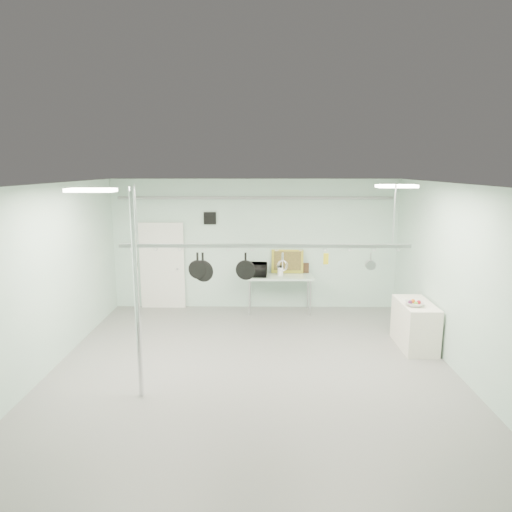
{
  "coord_description": "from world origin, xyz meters",
  "views": [
    {
      "loc": [
        0.13,
        -7.09,
        3.47
      ],
      "look_at": [
        0.05,
        1.0,
        1.89
      ],
      "focal_mm": 32.0,
      "sensor_mm": 36.0,
      "label": 1
    }
  ],
  "objects_px": {
    "pot_rack": "(265,244)",
    "skillet_left": "(198,265)",
    "side_cabinet": "(415,325)",
    "chrome_pole": "(137,296)",
    "prep_table": "(280,279)",
    "skillet_right": "(246,267)",
    "coffee_canister": "(280,271)",
    "microwave": "(255,270)",
    "skillet_mid": "(203,267)",
    "fruit_bowl": "(414,304)"
  },
  "relations": [
    {
      "from": "pot_rack",
      "to": "skillet_left",
      "type": "bearing_deg",
      "value": 180.0
    },
    {
      "from": "side_cabinet",
      "to": "skillet_left",
      "type": "height_order",
      "value": "skillet_left"
    },
    {
      "from": "chrome_pole",
      "to": "prep_table",
      "type": "distance_m",
      "value": 4.85
    },
    {
      "from": "pot_rack",
      "to": "skillet_right",
      "type": "height_order",
      "value": "pot_rack"
    },
    {
      "from": "skillet_left",
      "to": "coffee_canister",
      "type": "bearing_deg",
      "value": 73.27
    },
    {
      "from": "microwave",
      "to": "skillet_left",
      "type": "bearing_deg",
      "value": 78.31
    },
    {
      "from": "prep_table",
      "to": "skillet_right",
      "type": "height_order",
      "value": "skillet_right"
    },
    {
      "from": "microwave",
      "to": "skillet_left",
      "type": "height_order",
      "value": "skillet_left"
    },
    {
      "from": "chrome_pole",
      "to": "skillet_mid",
      "type": "xyz_separation_m",
      "value": [
        0.88,
        0.9,
        0.24
      ]
    },
    {
      "from": "fruit_bowl",
      "to": "skillet_right",
      "type": "height_order",
      "value": "skillet_right"
    },
    {
      "from": "prep_table",
      "to": "side_cabinet",
      "type": "relative_size",
      "value": 1.33
    },
    {
      "from": "fruit_bowl",
      "to": "chrome_pole",
      "type": "bearing_deg",
      "value": -159.29
    },
    {
      "from": "chrome_pole",
      "to": "skillet_left",
      "type": "bearing_deg",
      "value": 48.78
    },
    {
      "from": "prep_table",
      "to": "skillet_mid",
      "type": "height_order",
      "value": "skillet_mid"
    },
    {
      "from": "microwave",
      "to": "fruit_bowl",
      "type": "bearing_deg",
      "value": 146.18
    },
    {
      "from": "chrome_pole",
      "to": "skillet_left",
      "type": "relative_size",
      "value": 7.51
    },
    {
      "from": "skillet_left",
      "to": "fruit_bowl",
      "type": "bearing_deg",
      "value": 20.77
    },
    {
      "from": "microwave",
      "to": "skillet_mid",
      "type": "relative_size",
      "value": 1.17
    },
    {
      "from": "chrome_pole",
      "to": "prep_table",
      "type": "height_order",
      "value": "chrome_pole"
    },
    {
      "from": "microwave",
      "to": "coffee_canister",
      "type": "height_order",
      "value": "microwave"
    },
    {
      "from": "chrome_pole",
      "to": "fruit_bowl",
      "type": "relative_size",
      "value": 9.25
    },
    {
      "from": "coffee_canister",
      "to": "skillet_right",
      "type": "height_order",
      "value": "skillet_right"
    },
    {
      "from": "chrome_pole",
      "to": "pot_rack",
      "type": "bearing_deg",
      "value": 25.35
    },
    {
      "from": "pot_rack",
      "to": "skillet_mid",
      "type": "distance_m",
      "value": 1.1
    },
    {
      "from": "prep_table",
      "to": "skillet_right",
      "type": "xyz_separation_m",
      "value": [
        -0.71,
        -3.3,
        1.02
      ]
    },
    {
      "from": "chrome_pole",
      "to": "skillet_left",
      "type": "height_order",
      "value": "chrome_pole"
    },
    {
      "from": "pot_rack",
      "to": "coffee_canister",
      "type": "distance_m",
      "value": 3.55
    },
    {
      "from": "skillet_mid",
      "to": "skillet_right",
      "type": "relative_size",
      "value": 1.04
    },
    {
      "from": "pot_rack",
      "to": "prep_table",
      "type": "bearing_deg",
      "value": 83.09
    },
    {
      "from": "coffee_canister",
      "to": "side_cabinet",
      "type": "bearing_deg",
      "value": -41.12
    },
    {
      "from": "microwave",
      "to": "fruit_bowl",
      "type": "distance_m",
      "value": 3.85
    },
    {
      "from": "chrome_pole",
      "to": "side_cabinet",
      "type": "xyz_separation_m",
      "value": [
        4.85,
        2.0,
        -1.15
      ]
    },
    {
      "from": "pot_rack",
      "to": "skillet_mid",
      "type": "bearing_deg",
      "value": 180.0
    },
    {
      "from": "pot_rack",
      "to": "fruit_bowl",
      "type": "relative_size",
      "value": 13.88
    },
    {
      "from": "skillet_left",
      "to": "prep_table",
      "type": "bearing_deg",
      "value": 73.44
    },
    {
      "from": "chrome_pole",
      "to": "pot_rack",
      "type": "distance_m",
      "value": 2.19
    },
    {
      "from": "coffee_canister",
      "to": "skillet_right",
      "type": "distance_m",
      "value": 3.49
    },
    {
      "from": "side_cabinet",
      "to": "microwave",
      "type": "distance_m",
      "value": 3.86
    },
    {
      "from": "fruit_bowl",
      "to": "pot_rack",
      "type": "bearing_deg",
      "value": -162.57
    },
    {
      "from": "skillet_mid",
      "to": "prep_table",
      "type": "bearing_deg",
      "value": 84.51
    },
    {
      "from": "pot_rack",
      "to": "side_cabinet",
      "type": "bearing_deg",
      "value": 20.45
    },
    {
      "from": "side_cabinet",
      "to": "microwave",
      "type": "relative_size",
      "value": 2.09
    },
    {
      "from": "coffee_canister",
      "to": "skillet_mid",
      "type": "distance_m",
      "value": 3.71
    },
    {
      "from": "coffee_canister",
      "to": "skillet_left",
      "type": "height_order",
      "value": "skillet_left"
    },
    {
      "from": "prep_table",
      "to": "skillet_mid",
      "type": "relative_size",
      "value": 3.26
    },
    {
      "from": "skillet_right",
      "to": "side_cabinet",
      "type": "bearing_deg",
      "value": 28.0
    },
    {
      "from": "side_cabinet",
      "to": "pot_rack",
      "type": "distance_m",
      "value": 3.62
    },
    {
      "from": "pot_rack",
      "to": "chrome_pole",
      "type": "bearing_deg",
      "value": -154.65
    },
    {
      "from": "chrome_pole",
      "to": "skillet_mid",
      "type": "bearing_deg",
      "value": 45.8
    },
    {
      "from": "coffee_canister",
      "to": "skillet_right",
      "type": "bearing_deg",
      "value": -102.45
    }
  ]
}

